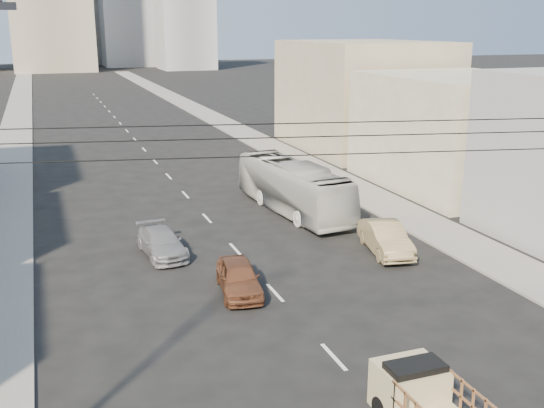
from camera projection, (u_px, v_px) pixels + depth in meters
sidewalk_left at (16, 126)px, 74.75m from camera, size 3.50×180.00×0.12m
sidewalk_right at (210, 116)px, 82.51m from camera, size 3.50×180.00×0.12m
lane_dashes at (139, 144)px, 63.26m from camera, size 0.15×104.00×0.01m
flatbed_pickup at (431, 404)px, 17.83m from camera, size 1.95×4.41×1.90m
city_bus at (293, 187)px, 39.83m from camera, size 3.76×11.63×3.18m
sedan_brown at (239, 277)px, 27.81m from camera, size 2.28×4.42×1.44m
sedan_tan at (385, 238)px, 32.76m from camera, size 2.57×5.04×1.58m
sedan_grey at (162, 243)px, 32.44m from camera, size 2.23×4.69×1.32m
overhead_wires at (469, 135)px, 14.26m from camera, size 23.01×5.02×0.72m
bldg_right_mid at (460, 131)px, 46.01m from camera, size 11.00×14.00×8.00m
bldg_right_far at (363, 95)px, 60.38m from camera, size 12.00×16.00×10.00m
midrise_east at (185, 16)px, 170.72m from camera, size 14.00×14.00×28.00m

